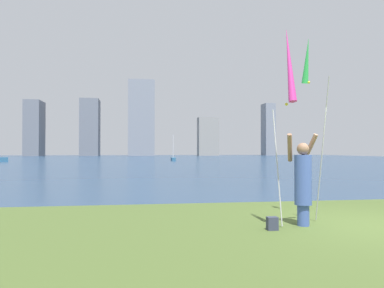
% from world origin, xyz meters
% --- Properties ---
extents(ground, '(120.00, 138.00, 0.12)m').
position_xyz_m(ground, '(0.00, 50.95, -0.06)').
color(ground, '#475B28').
extents(person, '(0.71, 0.53, 1.94)m').
position_xyz_m(person, '(-1.46, 0.21, 0.95)').
color(person, '#3F59A5').
rests_on(person, ground).
extents(kite_flag_left, '(0.16, 1.15, 4.02)m').
position_xyz_m(kite_flag_left, '(-1.97, -0.28, 3.20)').
color(kite_flag_left, '#B2B2B7').
rests_on(kite_flag_left, ground).
extents(kite_flag_right, '(0.16, 1.23, 4.19)m').
position_xyz_m(kite_flag_right, '(-0.95, 1.03, 3.56)').
color(kite_flag_right, '#B2B2B7').
rests_on(kite_flag_right, ground).
extents(bag, '(0.21, 0.15, 0.26)m').
position_xyz_m(bag, '(-2.26, -0.11, 0.13)').
color(bag, '#33384C').
rests_on(bag, ground).
extents(sailboat_4, '(0.57, 2.70, 3.94)m').
position_xyz_m(sailboat_4, '(0.91, 50.40, 0.31)').
color(sailboat_4, '#2D6084').
rests_on(sailboat_4, ground).
extents(skyline_tower_0, '(4.28, 7.91, 15.49)m').
position_xyz_m(skyline_tower_0, '(-32.80, 105.36, 7.75)').
color(skyline_tower_0, slate).
rests_on(skyline_tower_0, ground).
extents(skyline_tower_1, '(5.26, 7.62, 16.49)m').
position_xyz_m(skyline_tower_1, '(-17.75, 107.46, 8.24)').
color(skyline_tower_1, slate).
rests_on(skyline_tower_1, ground).
extents(skyline_tower_2, '(7.57, 4.15, 22.03)m').
position_xyz_m(skyline_tower_2, '(-2.94, 104.43, 11.02)').
color(skyline_tower_2, gray).
rests_on(skyline_tower_2, ground).
extents(skyline_tower_3, '(6.05, 3.81, 11.38)m').
position_xyz_m(skyline_tower_3, '(16.86, 104.40, 5.69)').
color(skyline_tower_3, gray).
rests_on(skyline_tower_3, ground).
extents(skyline_tower_4, '(3.20, 4.96, 16.29)m').
position_xyz_m(skyline_tower_4, '(36.97, 108.04, 8.15)').
color(skyline_tower_4, gray).
rests_on(skyline_tower_4, ground).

